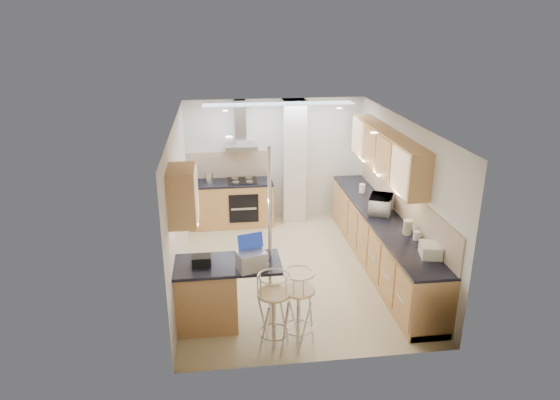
{
  "coord_description": "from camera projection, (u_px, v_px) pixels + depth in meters",
  "views": [
    {
      "loc": [
        -1.16,
        -7.39,
        4.0
      ],
      "look_at": [
        -0.18,
        0.2,
        1.19
      ],
      "focal_mm": 32.0,
      "sensor_mm": 36.0,
      "label": 1
    }
  ],
  "objects": [
    {
      "name": "peninsula",
      "position": [
        227.0,
        294.0,
        6.74
      ],
      "size": [
        1.47,
        0.72,
        0.94
      ],
      "color": "#C47F4E",
      "rests_on": "ground"
    },
    {
      "name": "kettle",
      "position": [
        209.0,
        178.0,
        9.78
      ],
      "size": [
        0.16,
        0.16,
        0.22
      ],
      "primitive_type": "cylinder",
      "color": "#AFB1B4",
      "rests_on": "back_counter"
    },
    {
      "name": "bar_stool_end",
      "position": [
        299.0,
        308.0,
        6.31
      ],
      "size": [
        0.58,
        0.58,
        1.05
      ],
      "primitive_type": null,
      "rotation": [
        0.0,
        0.0,
        1.07
      ],
      "color": "#DBB876",
      "rests_on": "ground"
    },
    {
      "name": "bag",
      "position": [
        201.0,
        261.0,
        6.51
      ],
      "size": [
        0.25,
        0.18,
        0.13
      ],
      "primitive_type": "cube",
      "rotation": [
        0.0,
        0.0,
        0.01
      ],
      "color": "black",
      "rests_on": "peninsula"
    },
    {
      "name": "bread_bin",
      "position": [
        430.0,
        250.0,
        6.8
      ],
      "size": [
        0.33,
        0.38,
        0.18
      ],
      "primitive_type": "cube",
      "rotation": [
        0.0,
        0.0,
        -0.21
      ],
      "color": "white",
      "rests_on": "right_counter"
    },
    {
      "name": "room_shell",
      "position": [
        309.0,
        175.0,
        8.25
      ],
      "size": [
        3.64,
        4.84,
        2.51
      ],
      "color": "silver",
      "rests_on": "ground"
    },
    {
      "name": "laptop",
      "position": [
        251.0,
        261.0,
        6.39
      ],
      "size": [
        0.41,
        0.35,
        0.24
      ],
      "primitive_type": "cube",
      "rotation": [
        0.0,
        0.0,
        0.28
      ],
      "color": "#9EA0A6",
      "rests_on": "peninsula"
    },
    {
      "name": "jar_b",
      "position": [
        362.0,
        188.0,
        9.27
      ],
      "size": [
        0.13,
        0.13,
        0.16
      ],
      "primitive_type": "cylinder",
      "rotation": [
        0.0,
        0.0,
        0.16
      ],
      "color": "white",
      "rests_on": "right_counter"
    },
    {
      "name": "microwave",
      "position": [
        381.0,
        205.0,
        8.29
      ],
      "size": [
        0.54,
        0.62,
        0.29
      ],
      "primitive_type": "imported",
      "rotation": [
        0.0,
        0.0,
        1.14
      ],
      "color": "white",
      "rests_on": "right_counter"
    },
    {
      "name": "bar_stool_near",
      "position": [
        274.0,
        312.0,
        6.22
      ],
      "size": [
        0.46,
        0.46,
        1.06
      ],
      "primitive_type": null,
      "rotation": [
        0.0,
        0.0,
        -0.06
      ],
      "color": "#DBB876",
      "rests_on": "ground"
    },
    {
      "name": "jar_a",
      "position": [
        375.0,
        197.0,
        8.79
      ],
      "size": [
        0.14,
        0.14,
        0.18
      ],
      "primitive_type": "cylinder",
      "rotation": [
        0.0,
        0.0,
        0.17
      ],
      "color": "white",
      "rests_on": "right_counter"
    },
    {
      "name": "back_counter",
      "position": [
        231.0,
        203.0,
        10.08
      ],
      "size": [
        1.7,
        0.63,
        0.92
      ],
      "color": "#C47F4E",
      "rests_on": "ground"
    },
    {
      "name": "jar_d",
      "position": [
        417.0,
        236.0,
        7.31
      ],
      "size": [
        0.1,
        0.1,
        0.13
      ],
      "primitive_type": "cylinder",
      "rotation": [
        0.0,
        0.0,
        -0.04
      ],
      "color": "white",
      "rests_on": "right_counter"
    },
    {
      "name": "ground",
      "position": [
        292.0,
        270.0,
        8.39
      ],
      "size": [
        4.8,
        4.8,
        0.0
      ],
      "primitive_type": "plane",
      "color": "beige",
      "rests_on": "ground"
    },
    {
      "name": "right_counter",
      "position": [
        380.0,
        240.0,
        8.41
      ],
      "size": [
        0.63,
        4.4,
        0.92
      ],
      "color": "#C47F4E",
      "rests_on": "ground"
    },
    {
      "name": "jar_c",
      "position": [
        408.0,
        227.0,
        7.48
      ],
      "size": [
        0.14,
        0.14,
        0.22
      ],
      "primitive_type": "cylinder",
      "rotation": [
        0.0,
        0.0,
        -0.03
      ],
      "color": "#BBB895",
      "rests_on": "right_counter"
    }
  ]
}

